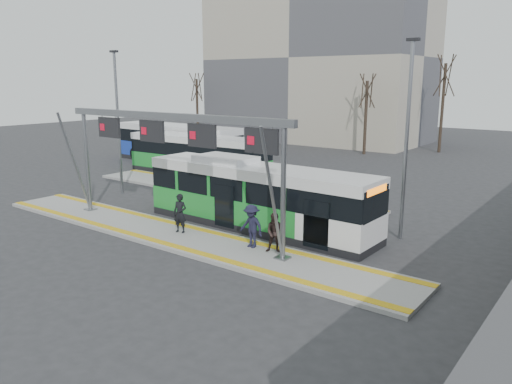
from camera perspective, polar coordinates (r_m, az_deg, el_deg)
ground at (r=22.15m, az=-9.31°, el=-5.10°), size 120.00×120.00×0.00m
platform_main at (r=22.13m, az=-9.32°, el=-4.92°), size 22.00×3.00×0.15m
platform_second at (r=30.40m, az=-3.65°, el=0.06°), size 20.00×3.00×0.15m
tactile_main at (r=22.10m, az=-9.33°, el=-4.71°), size 22.00×2.65×0.02m
tactile_second at (r=31.24m, az=-2.27°, el=0.58°), size 20.00×0.35×0.02m
gantry at (r=21.68m, az=-9.87°, el=6.13°), size 13.00×1.68×5.20m
apartment_block at (r=58.44m, az=7.11°, el=15.03°), size 24.50×12.50×18.40m
hero_bus at (r=22.88m, az=0.12°, el=-0.56°), size 11.65×2.65×3.19m
bg_bus_green at (r=36.22m, az=-6.64°, el=4.16°), size 11.40×2.89×2.83m
bg_bus_blue at (r=41.76m, az=-8.91°, el=5.42°), size 12.05×3.02×3.12m
passenger_a at (r=22.05m, az=-8.68°, el=-2.43°), size 0.71×0.55×1.72m
passenger_b at (r=19.33m, az=2.23°, el=-4.68°), size 0.95×0.89×1.57m
passenger_c at (r=19.87m, az=-0.52°, el=-3.91°), size 1.19×0.75×1.75m
tree_left at (r=46.93m, az=12.56°, el=11.17°), size 1.40×1.40×7.54m
tree_mid at (r=50.19m, az=20.78°, el=12.28°), size 1.40×1.40×9.32m
tree_far at (r=58.58m, az=-6.79°, el=11.77°), size 1.40×1.40×7.75m
lamp_west at (r=30.66m, az=-15.50°, el=7.96°), size 0.50×0.25×8.36m
lamp_east at (r=21.63m, az=16.85°, el=6.06°), size 0.50×0.25×8.33m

